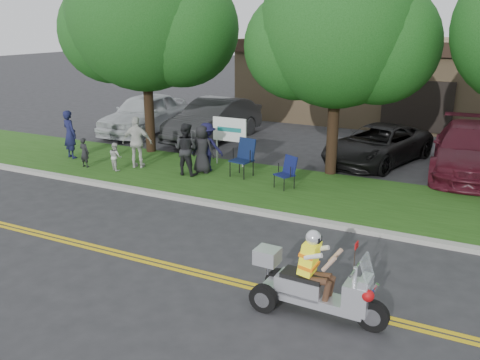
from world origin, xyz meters
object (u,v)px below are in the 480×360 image
at_px(lawn_chair_a, 287,170).
at_px(parked_car_far_left, 145,113).
at_px(spectator_adult_mid, 186,149).
at_px(parked_car_mid, 378,145).
at_px(lawn_chair_b, 244,155).
at_px(parked_car_left, 214,120).
at_px(trike_scooter, 313,286).
at_px(parked_car_right, 470,150).
at_px(spectator_adult_right, 137,142).
at_px(spectator_adult_left, 70,134).

relative_size(lawn_chair_a, parked_car_far_left, 0.18).
distance_m(spectator_adult_mid, parked_car_far_left, 7.35).
xyz_separation_m(lawn_chair_a, parked_car_mid, (1.72, 4.37, 0.03)).
height_order(lawn_chair_b, parked_car_far_left, parked_car_far_left).
bearing_deg(lawn_chair_b, spectator_adult_mid, -146.55).
xyz_separation_m(parked_car_left, parked_car_mid, (7.00, -0.60, -0.20)).
relative_size(trike_scooter, spectator_adult_mid, 1.42).
bearing_deg(parked_car_mid, parked_car_right, 16.76).
bearing_deg(spectator_adult_mid, parked_car_right, -152.04).
distance_m(lawn_chair_b, spectator_adult_right, 3.70).
relative_size(trike_scooter, spectator_adult_right, 1.37).
distance_m(parked_car_left, parked_car_right, 10.02).
relative_size(lawn_chair_a, spectator_adult_mid, 0.57).
distance_m(spectator_adult_left, parked_car_mid, 11.02).
bearing_deg(parked_car_mid, spectator_adult_left, -137.88).
distance_m(parked_car_far_left, parked_car_left, 3.50).
bearing_deg(parked_car_mid, spectator_adult_mid, -121.09).
xyz_separation_m(trike_scooter, parked_car_right, (1.88, 10.40, 0.27)).
relative_size(spectator_adult_mid, parked_car_mid, 0.35).
xyz_separation_m(parked_car_far_left, parked_car_right, (13.50, -0.50, -0.07)).
relative_size(spectator_adult_mid, spectator_adult_right, 0.96).
height_order(spectator_adult_left, parked_car_right, spectator_adult_left).
relative_size(lawn_chair_a, spectator_adult_right, 0.55).
height_order(spectator_adult_right, parked_car_left, spectator_adult_right).
height_order(spectator_adult_left, spectator_adult_right, spectator_adult_right).
bearing_deg(spectator_adult_left, parked_car_left, -102.59).
bearing_deg(parked_car_mid, lawn_chair_a, -94.18).
xyz_separation_m(spectator_adult_right, parked_car_left, (0.04, 5.17, -0.11)).
relative_size(spectator_adult_mid, parked_car_right, 0.30).
relative_size(lawn_chair_b, spectator_adult_mid, 0.71).
relative_size(lawn_chair_b, spectator_adult_left, 0.69).
xyz_separation_m(lawn_chair_b, parked_car_far_left, (-7.08, 4.28, 0.11)).
height_order(parked_car_far_left, parked_car_mid, parked_car_far_left).
distance_m(spectator_adult_left, spectator_adult_right, 2.96).
bearing_deg(spectator_adult_left, parked_car_far_left, -67.06).
distance_m(lawn_chair_b, spectator_adult_mid, 1.88).
bearing_deg(parked_car_mid, spectator_adult_right, -129.64).
height_order(spectator_adult_mid, parked_car_mid, spectator_adult_mid).
distance_m(spectator_adult_right, parked_car_mid, 8.40).
bearing_deg(parked_car_left, lawn_chair_a, -39.50).
distance_m(parked_car_left, parked_car_mid, 7.03).
relative_size(spectator_adult_left, spectator_adult_mid, 1.03).
height_order(trike_scooter, lawn_chair_a, trike_scooter).
xyz_separation_m(spectator_adult_mid, parked_car_far_left, (-5.37, 5.02, -0.06)).
height_order(trike_scooter, parked_car_right, parked_car_right).
distance_m(trike_scooter, parked_car_far_left, 15.93).
bearing_deg(parked_car_left, spectator_adult_left, -116.14).
relative_size(parked_car_far_left, parked_car_mid, 1.08).
xyz_separation_m(trike_scooter, parked_car_far_left, (-11.62, 10.89, 0.34)).
relative_size(trike_scooter, lawn_chair_b, 2.00).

